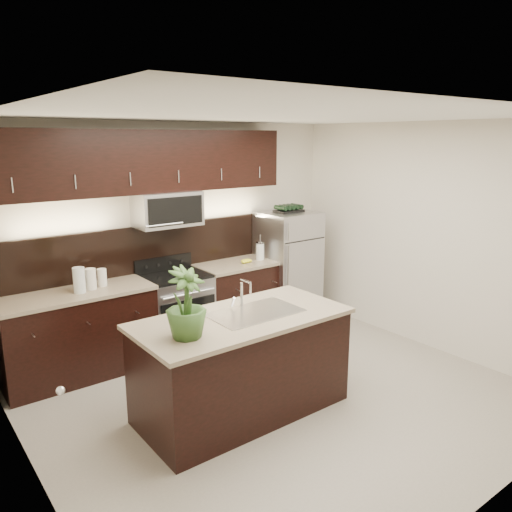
{
  "coord_description": "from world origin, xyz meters",
  "views": [
    {
      "loc": [
        -2.94,
        -3.41,
        2.51
      ],
      "look_at": [
        0.09,
        0.55,
        1.32
      ],
      "focal_mm": 35.0,
      "sensor_mm": 36.0,
      "label": 1
    }
  ],
  "objects": [
    {
      "name": "ground",
      "position": [
        0.0,
        0.0,
        0.0
      ],
      "size": [
        4.5,
        4.5,
        0.0
      ],
      "primitive_type": "plane",
      "color": "gray",
      "rests_on": "ground"
    },
    {
      "name": "room_walls",
      "position": [
        -0.11,
        -0.04,
        1.7
      ],
      "size": [
        4.52,
        4.02,
        2.71
      ],
      "color": "beige",
      "rests_on": "ground"
    },
    {
      "name": "counter_run",
      "position": [
        -0.46,
        1.69,
        0.47
      ],
      "size": [
        3.51,
        0.65,
        0.94
      ],
      "color": "black",
      "rests_on": "ground"
    },
    {
      "name": "upper_fixtures",
      "position": [
        -0.43,
        1.84,
        2.14
      ],
      "size": [
        3.49,
        0.4,
        1.66
      ],
      "color": "black",
      "rests_on": "counter_run"
    },
    {
      "name": "island",
      "position": [
        -0.46,
        0.04,
        0.47
      ],
      "size": [
        1.96,
        0.96,
        0.94
      ],
      "color": "black",
      "rests_on": "ground"
    },
    {
      "name": "sink_faucet",
      "position": [
        -0.31,
        0.05,
        0.96
      ],
      "size": [
        0.84,
        0.5,
        0.28
      ],
      "color": "silver",
      "rests_on": "island"
    },
    {
      "name": "refrigerator",
      "position": [
        1.48,
        1.63,
        0.77
      ],
      "size": [
        0.74,
        0.67,
        1.53
      ],
      "primitive_type": "cube",
      "color": "#B2B2B7",
      "rests_on": "ground"
    },
    {
      "name": "wine_rack",
      "position": [
        1.48,
        1.63,
        1.57
      ],
      "size": [
        0.38,
        0.23,
        0.09
      ],
      "color": "black",
      "rests_on": "refrigerator"
    },
    {
      "name": "plant",
      "position": [
        -1.09,
        -0.09,
        1.23
      ],
      "size": [
        0.41,
        0.41,
        0.58
      ],
      "primitive_type": "imported",
      "rotation": [
        0.0,
        0.0,
        0.31
      ],
      "color": "#2E4E1F",
      "rests_on": "island"
    },
    {
      "name": "canisters",
      "position": [
        -1.28,
        1.68,
        1.06
      ],
      "size": [
        0.39,
        0.21,
        0.27
      ],
      "rotation": [
        0.0,
        0.0,
        0.33
      ],
      "color": "silver",
      "rests_on": "counter_run"
    },
    {
      "name": "french_press",
      "position": [
        1.0,
        1.64,
        1.06
      ],
      "size": [
        0.11,
        0.11,
        0.33
      ],
      "rotation": [
        0.0,
        0.0,
        0.16
      ],
      "color": "silver",
      "rests_on": "counter_run"
    },
    {
      "name": "bananas",
      "position": [
        0.69,
        1.61,
        0.96
      ],
      "size": [
        0.17,
        0.14,
        0.05
      ],
      "primitive_type": "ellipsoid",
      "rotation": [
        0.0,
        0.0,
        0.1
      ],
      "color": "yellow",
      "rests_on": "counter_run"
    }
  ]
}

